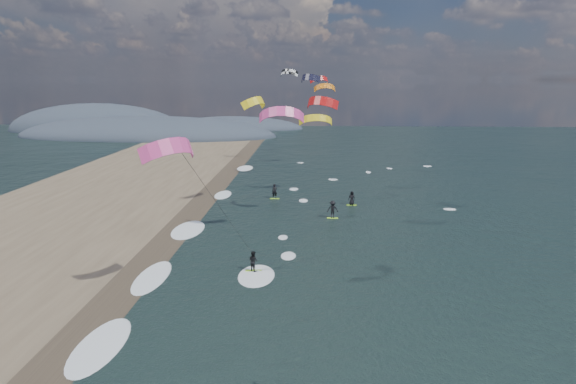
{
  "coord_description": "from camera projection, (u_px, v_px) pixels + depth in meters",
  "views": [
    {
      "loc": [
        0.36,
        -16.2,
        13.6
      ],
      "look_at": [
        -1.0,
        12.0,
        7.0
      ],
      "focal_mm": 30.0,
      "sensor_mm": 36.0,
      "label": 1
    }
  ],
  "objects": [
    {
      "name": "wet_sand_strip",
      "position": [
        106.0,
        310.0,
        29.16
      ],
      "size": [
        3.0,
        240.0,
        0.0
      ],
      "primitive_type": "cube",
      "color": "#382D23",
      "rests_on": "ground"
    },
    {
      "name": "coastal_hills",
      "position": [
        139.0,
        133.0,
        125.88
      ],
      "size": [
        80.0,
        41.0,
        15.0
      ],
      "color": "#3D4756",
      "rests_on": "ground"
    },
    {
      "name": "kitesurfer_near_b",
      "position": [
        207.0,
        194.0,
        29.52
      ],
      "size": [
        6.76,
        9.05,
        11.28
      ],
      "color": "#A9F82B",
      "rests_on": "ground"
    },
    {
      "name": "far_kitesurfers",
      "position": [
        326.0,
        203.0,
        50.96
      ],
      "size": [
        9.88,
        8.43,
        1.82
      ],
      "color": "#A9F82B",
      "rests_on": "ground"
    },
    {
      "name": "bg_kite_field",
      "position": [
        305.0,
        92.0,
        59.56
      ],
      "size": [
        10.48,
        50.67,
        6.86
      ],
      "color": "black",
      "rests_on": "ground"
    },
    {
      "name": "shoreline_surf",
      "position": [
        151.0,
        279.0,
        33.72
      ],
      "size": [
        2.4,
        79.4,
        0.11
      ],
      "color": "white",
      "rests_on": "ground"
    }
  ]
}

